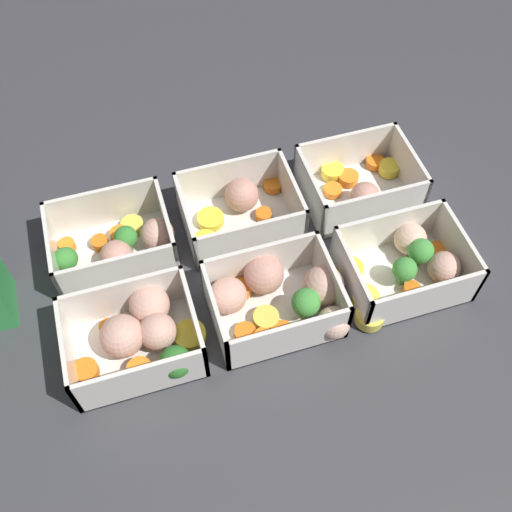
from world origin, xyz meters
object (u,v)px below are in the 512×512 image
object	(u,v)px
container_far_left	(119,245)
container_near_center	(281,297)
container_near_left	(141,335)
container_far_right	(359,185)
container_far_center	(240,211)
container_near_right	(407,266)

from	to	relation	value
container_far_left	container_near_center	bearing A→B (deg)	-37.85
container_near_left	container_far_right	world-z (taller)	same
container_far_left	container_far_center	size ratio (longest dim) A/B	1.04
container_near_center	container_near_right	world-z (taller)	same
container_far_center	container_near_right	bearing A→B (deg)	-40.05
container_near_left	container_far_left	bearing A→B (deg)	91.19
container_near_center	container_near_right	xyz separation A→B (m)	(0.16, -0.00, -0.00)
container_near_center	container_far_right	size ratio (longest dim) A/B	1.14
container_near_left	container_near_right	size ratio (longest dim) A/B	1.05
container_far_center	container_far_right	world-z (taller)	same
container_near_left	container_near_center	size ratio (longest dim) A/B	0.96
container_near_right	container_far_left	size ratio (longest dim) A/B	1.02
container_far_right	container_near_center	bearing A→B (deg)	-138.86
container_near_left	container_far_center	world-z (taller)	same
container_far_right	container_far_left	bearing A→B (deg)	-179.34
container_near_left	container_far_right	bearing A→B (deg)	22.88
container_near_left	container_near_center	bearing A→B (deg)	0.13
container_near_right	container_near_center	bearing A→B (deg)	178.86
container_near_right	container_far_left	xyz separation A→B (m)	(-0.33, 0.14, 0.00)
container_near_right	container_far_center	size ratio (longest dim) A/B	1.06
container_far_left	container_near_right	bearing A→B (deg)	-22.24
container_near_left	container_far_right	distance (m)	0.35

